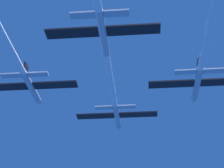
# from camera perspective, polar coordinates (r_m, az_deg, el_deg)

# --- Properties ---
(jet_lead) EXTENTS (15.24, 54.32, 2.52)m
(jet_lead) POSITION_cam_1_polar(r_m,az_deg,el_deg) (60.28, -0.44, 1.95)
(jet_lead) COLOR #B2BAC6
(jet_left_wing) EXTENTS (15.24, 50.25, 2.52)m
(jet_left_wing) POSITION_cam_1_polar(r_m,az_deg,el_deg) (53.42, -15.74, 7.23)
(jet_left_wing) COLOR #B2BAC6
(jet_right_wing) EXTENTS (15.24, 54.20, 2.52)m
(jet_right_wing) POSITION_cam_1_polar(r_m,az_deg,el_deg) (49.65, 14.15, 9.39)
(jet_right_wing) COLOR #B2BAC6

